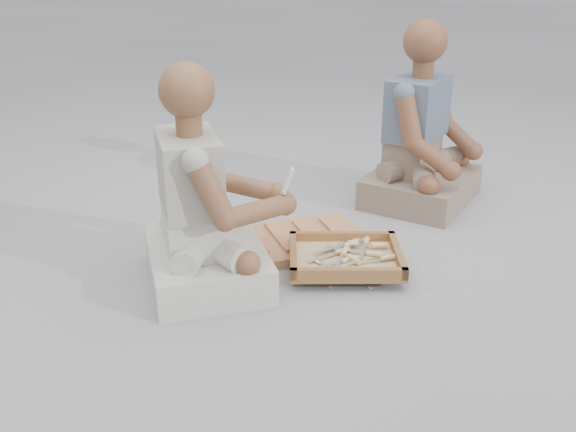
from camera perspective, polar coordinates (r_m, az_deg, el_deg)
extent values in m
plane|color=#95959A|center=(2.57, 2.52, -7.35)|extent=(60.00, 60.00, 0.00)
cube|color=#A16B3E|center=(2.99, 0.75, -2.19)|extent=(0.68, 0.49, 0.04)
cube|color=brown|center=(2.76, 5.11, -3.99)|extent=(0.54, 0.47, 0.01)
cube|color=brown|center=(2.90, 4.82, -1.86)|extent=(0.47, 0.13, 0.05)
cube|color=brown|center=(2.59, 5.47, -5.16)|extent=(0.47, 0.13, 0.05)
cube|color=brown|center=(2.77, 9.72, -3.37)|extent=(0.11, 0.38, 0.05)
cube|color=brown|center=(2.73, 0.47, -3.44)|extent=(0.11, 0.38, 0.05)
cube|color=tan|center=(2.75, 5.11, -3.78)|extent=(0.48, 0.40, 0.01)
cube|color=silver|center=(2.79, 5.52, -3.09)|extent=(0.14, 0.09, 0.00)
cylinder|color=tan|center=(2.77, 7.75, -3.38)|extent=(0.07, 0.05, 0.02)
cube|color=silver|center=(2.66, 4.50, -4.17)|extent=(0.09, 0.14, 0.00)
cylinder|color=tan|center=(2.76, 5.03, -3.17)|extent=(0.05, 0.07, 0.02)
cube|color=silver|center=(2.66, 3.43, -4.41)|extent=(0.15, 0.06, 0.00)
cylinder|color=tan|center=(2.72, 5.39, -3.88)|extent=(0.07, 0.04, 0.02)
cube|color=silver|center=(2.70, 6.77, -3.98)|extent=(0.15, 0.02, 0.00)
cylinder|color=tan|center=(2.74, 8.90, -3.67)|extent=(0.07, 0.03, 0.02)
cube|color=silver|center=(2.82, 5.95, -2.58)|extent=(0.15, 0.05, 0.00)
cylinder|color=tan|center=(2.83, 8.17, -2.59)|extent=(0.07, 0.04, 0.02)
cube|color=silver|center=(2.72, 3.03, -3.69)|extent=(0.14, 0.07, 0.00)
cylinder|color=tan|center=(2.78, 4.83, -3.10)|extent=(0.07, 0.05, 0.02)
cube|color=silver|center=(2.78, 6.68, -3.16)|extent=(0.08, 0.14, 0.00)
cylinder|color=tan|center=(2.87, 6.98, -2.21)|extent=(0.05, 0.07, 0.02)
cube|color=silver|center=(2.67, 3.36, -4.38)|extent=(0.10, 0.13, 0.00)
cylinder|color=tan|center=(2.61, 5.21, -5.14)|extent=(0.06, 0.07, 0.02)
cube|color=silver|center=(2.78, 3.71, -2.99)|extent=(0.15, 0.05, 0.00)
cylinder|color=tan|center=(2.84, 5.61, -2.53)|extent=(0.07, 0.04, 0.02)
cube|color=silver|center=(2.82, 4.10, -2.84)|extent=(0.14, 0.07, 0.00)
cylinder|color=tan|center=(2.88, 5.81, -2.29)|extent=(0.07, 0.05, 0.02)
cube|color=silver|center=(2.78, 4.41, -3.02)|extent=(0.07, 0.14, 0.00)
cylinder|color=tan|center=(2.70, 5.89, -3.86)|extent=(0.05, 0.07, 0.02)
cube|color=silver|center=(2.83, 5.80, -2.75)|extent=(0.12, 0.11, 0.00)
cylinder|color=tan|center=(2.92, 6.92, -1.98)|extent=(0.07, 0.06, 0.02)
cube|color=tan|center=(2.67, 1.33, -5.95)|extent=(0.02, 0.02, 0.00)
cube|color=tan|center=(2.86, 4.26, -3.95)|extent=(0.02, 0.02, 0.00)
cube|color=tan|center=(3.03, -1.60, -2.26)|extent=(0.02, 0.02, 0.00)
cube|color=tan|center=(3.14, 5.66, -1.39)|extent=(0.02, 0.02, 0.00)
cube|color=tan|center=(3.22, 8.57, -0.97)|extent=(0.02, 0.02, 0.00)
cube|color=tan|center=(3.15, 5.87, -1.36)|extent=(0.02, 0.02, 0.00)
cube|color=tan|center=(2.69, 12.48, -6.34)|extent=(0.02, 0.02, 0.00)
cube|color=tan|center=(2.70, 0.45, -5.65)|extent=(0.02, 0.02, 0.00)
cube|color=tan|center=(3.10, 1.60, -1.63)|extent=(0.02, 0.02, 0.00)
cube|color=tan|center=(2.69, 3.29, -5.80)|extent=(0.02, 0.02, 0.00)
cube|color=tan|center=(2.81, 11.79, -4.90)|extent=(0.02, 0.02, 0.00)
cube|color=tan|center=(2.66, 7.30, -6.29)|extent=(0.02, 0.02, 0.00)
cube|color=tan|center=(2.96, 0.69, -2.93)|extent=(0.02, 0.02, 0.00)
cube|color=tan|center=(2.65, 3.75, -6.28)|extent=(0.02, 0.02, 0.00)
cube|color=tan|center=(2.59, 5.73, -7.15)|extent=(0.02, 0.02, 0.00)
cube|color=silver|center=(2.69, -7.19, -4.24)|extent=(0.49, 0.61, 0.15)
cube|color=silver|center=(2.61, -8.67, -1.17)|extent=(0.22, 0.33, 0.18)
cube|color=#A5A193|center=(2.52, -8.77, 3.83)|extent=(0.24, 0.37, 0.30)
sphere|color=brown|center=(2.44, -8.99, 10.98)|extent=(0.21, 0.21, 0.21)
sphere|color=brown|center=(2.69, -0.93, 1.99)|extent=(0.09, 0.09, 0.09)
sphere|color=brown|center=(2.59, -0.24, 1.06)|extent=(0.09, 0.09, 0.09)
cube|color=gray|center=(3.56, 11.72, 2.56)|extent=(0.78, 0.78, 0.16)
cube|color=gray|center=(3.52, 10.98, 5.42)|extent=(0.39, 0.39, 0.19)
cube|color=slate|center=(3.45, 11.47, 9.41)|extent=(0.43, 0.44, 0.32)
sphere|color=brown|center=(3.38, 12.10, 14.96)|extent=(0.22, 0.22, 0.22)
sphere|color=brown|center=(3.61, 16.17, 5.56)|extent=(0.10, 0.10, 0.10)
sphere|color=brown|center=(3.26, 14.30, 3.89)|extent=(0.10, 0.10, 0.10)
cube|color=silver|center=(2.55, -0.02, 3.17)|extent=(0.05, 0.05, 0.11)
cube|color=black|center=(2.55, -0.02, 3.37)|extent=(0.02, 0.03, 0.03)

